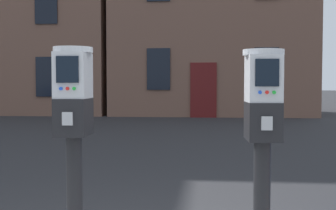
# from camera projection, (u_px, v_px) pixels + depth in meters

# --- Properties ---
(parking_meter_near_kerb) EXTENTS (0.23, 0.26, 1.37)m
(parking_meter_near_kerb) POSITION_uv_depth(u_px,v_px,m) (74.00, 125.00, 2.43)
(parking_meter_near_kerb) COLOR black
(parking_meter_near_kerb) RESTS_ON sidewalk_slab
(parking_meter_twin_adjacent) EXTENTS (0.23, 0.26, 1.35)m
(parking_meter_twin_adjacent) POSITION_uv_depth(u_px,v_px,m) (263.00, 129.00, 2.33)
(parking_meter_twin_adjacent) COLOR black
(parking_meter_twin_adjacent) RESTS_ON sidewalk_slab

